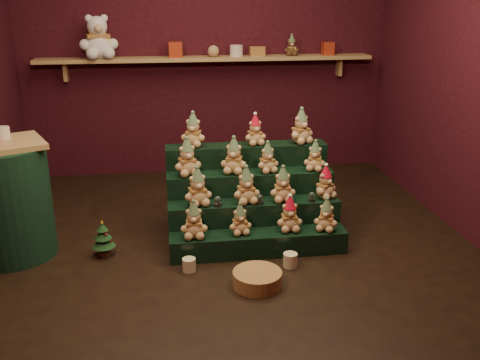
{
  "coord_description": "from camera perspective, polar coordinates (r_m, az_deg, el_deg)",
  "views": [
    {
      "loc": [
        -0.46,
        -3.98,
        1.95
      ],
      "look_at": [
        0.13,
        0.25,
        0.47
      ],
      "focal_mm": 40.0,
      "sensor_mm": 36.0,
      "label": 1
    }
  ],
  "objects": [
    {
      "name": "ground",
      "position": [
        4.46,
        -1.24,
        -6.8
      ],
      "size": [
        4.0,
        4.0,
        0.0
      ],
      "primitive_type": "plane",
      "color": "black",
      "rests_on": "ground"
    },
    {
      "name": "back_wall",
      "position": [
        6.07,
        -3.68,
        13.93
      ],
      "size": [
        4.0,
        0.1,
        2.8
      ],
      "primitive_type": "cube",
      "color": "black",
      "rests_on": "ground"
    },
    {
      "name": "front_wall",
      "position": [
        2.06,
        5.22,
        3.57
      ],
      "size": [
        4.0,
        0.1,
        2.8
      ],
      "primitive_type": "cube",
      "color": "black",
      "rests_on": "ground"
    },
    {
      "name": "back_shelf",
      "position": [
        5.91,
        -3.52,
        12.75
      ],
      "size": [
        3.6,
        0.26,
        0.24
      ],
      "color": "tan",
      "rests_on": "ground"
    },
    {
      "name": "riser_tier_front",
      "position": [
        4.26,
        1.98,
        -6.76
      ],
      "size": [
        1.4,
        0.22,
        0.18
      ],
      "primitive_type": "cube",
      "color": "black",
      "rests_on": "ground"
    },
    {
      "name": "riser_tier_midfront",
      "position": [
        4.42,
        1.51,
        -4.48
      ],
      "size": [
        1.4,
        0.22,
        0.36
      ],
      "primitive_type": "cube",
      "color": "black",
      "rests_on": "ground"
    },
    {
      "name": "riser_tier_midback",
      "position": [
        4.58,
        1.07,
        -2.35
      ],
      "size": [
        1.4,
        0.22,
        0.54
      ],
      "primitive_type": "cube",
      "color": "black",
      "rests_on": "ground"
    },
    {
      "name": "riser_tier_back",
      "position": [
        4.75,
        0.66,
        -0.38
      ],
      "size": [
        1.4,
        0.22,
        0.72
      ],
      "primitive_type": "cube",
      "color": "black",
      "rests_on": "ground"
    },
    {
      "name": "teddy_0",
      "position": [
        4.1,
        -4.95,
        -4.23
      ],
      "size": [
        0.22,
        0.2,
        0.29
      ],
      "primitive_type": null,
      "rotation": [
        0.0,
        0.0,
        -0.05
      ],
      "color": "tan",
      "rests_on": "riser_tier_front"
    },
    {
      "name": "teddy_1",
      "position": [
        4.16,
        -0.0,
        -4.16
      ],
      "size": [
        0.2,
        0.18,
        0.25
      ],
      "primitive_type": null,
      "rotation": [
        0.0,
        0.0,
        0.14
      ],
      "color": "tan",
      "rests_on": "riser_tier_front"
    },
    {
      "name": "teddy_2",
      "position": [
        4.23,
        5.31,
        -3.61
      ],
      "size": [
        0.21,
        0.19,
        0.28
      ],
      "primitive_type": null,
      "rotation": [
        0.0,
        0.0,
        -0.02
      ],
      "color": "tan",
      "rests_on": "riser_tier_front"
    },
    {
      "name": "teddy_3",
      "position": [
        4.27,
        9.2,
        -3.67
      ],
      "size": [
        0.24,
        0.23,
        0.26
      ],
      "primitive_type": null,
      "rotation": [
        0.0,
        0.0,
        -0.46
      ],
      "color": "tan",
      "rests_on": "riser_tier_front"
    },
    {
      "name": "teddy_4",
      "position": [
        4.23,
        -4.56,
        -0.71
      ],
      "size": [
        0.26,
        0.24,
        0.31
      ],
      "primitive_type": null,
      "rotation": [
        0.0,
        0.0,
        0.22
      ],
      "color": "tan",
      "rests_on": "riser_tier_midfront"
    },
    {
      "name": "teddy_5",
      "position": [
        4.27,
        0.67,
        -0.54
      ],
      "size": [
        0.24,
        0.23,
        0.3
      ],
      "primitive_type": null,
      "rotation": [
        0.0,
        0.0,
        0.16
      ],
      "color": "tan",
      "rests_on": "riser_tier_midfront"
    },
    {
      "name": "teddy_6",
      "position": [
        4.32,
        4.58,
        -0.44
      ],
      "size": [
        0.21,
        0.19,
        0.29
      ],
      "primitive_type": null,
      "rotation": [
        0.0,
        0.0,
        -0.02
      ],
      "color": "tan",
      "rests_on": "riser_tier_midfront"
    },
    {
      "name": "teddy_7",
      "position": [
        4.44,
        9.09,
        -0.22
      ],
      "size": [
        0.26,
        0.25,
        0.27
      ],
      "primitive_type": null,
      "rotation": [
        0.0,
        0.0,
        0.54
      ],
      "color": "tan",
      "rests_on": "riser_tier_midfront"
    },
    {
      "name": "teddy_8",
      "position": [
        4.39,
        -5.66,
        2.47
      ],
      "size": [
        0.27,
        0.25,
        0.31
      ],
      "primitive_type": null,
      "rotation": [
        0.0,
        0.0,
        0.26
      ],
      "color": "tan",
      "rests_on": "riser_tier_midback"
    },
    {
      "name": "teddy_9",
      "position": [
        4.43,
        -0.65,
        2.64
      ],
      "size": [
        0.26,
        0.25,
        0.3
      ],
      "primitive_type": null,
      "rotation": [
        0.0,
        0.0,
        -0.28
      ],
      "color": "tan",
      "rests_on": "riser_tier_midback"
    },
    {
      "name": "teddy_10",
      "position": [
        4.46,
        2.96,
        2.44
      ],
      "size": [
        0.22,
        0.21,
        0.26
      ],
      "primitive_type": null,
      "rotation": [
        0.0,
        0.0,
        0.27
      ],
      "color": "tan",
      "rests_on": "riser_tier_midback"
    },
    {
      "name": "teddy_11",
      "position": [
        4.55,
        8.01,
        2.58
      ],
      "size": [
        0.23,
        0.22,
        0.25
      ],
      "primitive_type": null,
      "rotation": [
        0.0,
        0.0,
        -0.36
      ],
      "color": "tan",
      "rests_on": "riser_tier_midback"
    },
    {
      "name": "teddy_12",
      "position": [
        4.58,
        -5.02,
        5.39
      ],
      "size": [
        0.25,
        0.24,
        0.29
      ],
      "primitive_type": null,
      "rotation": [
        0.0,
        0.0,
        -0.28
      ],
      "color": "tan",
      "rests_on": "riser_tier_back"
    },
    {
      "name": "teddy_13",
      "position": [
        4.62,
        1.62,
        5.36
      ],
      "size": [
        0.21,
        0.2,
        0.26
      ],
      "primitive_type": null,
      "rotation": [
        0.0,
        0.0,
        0.18
      ],
      "color": "tan",
      "rests_on": "riser_tier_back"
    },
    {
      "name": "teddy_14",
      "position": [
        4.69,
        6.54,
        5.74
      ],
      "size": [
        0.28,
        0.27,
        0.3
      ],
      "primitive_type": null,
      "rotation": [
        0.0,
        0.0,
        0.42
      ],
      "color": "tan",
      "rests_on": "riser_tier_back"
    },
    {
      "name": "snow_globe_a",
      "position": [
        4.24,
        -2.4,
        -2.27
      ],
      "size": [
        0.06,
        0.06,
        0.08
      ],
      "color": "black",
      "rests_on": "riser_tier_midfront"
    },
    {
      "name": "snow_globe_b",
      "position": [
        4.28,
        2.12,
        -2.04
      ],
      "size": [
        0.06,
        0.06,
        0.08
      ],
      "color": "black",
      "rests_on": "riser_tier_midfront"
    },
    {
      "name": "snow_globe_c",
      "position": [
        4.37,
        7.66,
        -1.77
      ],
      "size": [
        0.06,
        0.06,
        0.08
      ],
      "color": "black",
      "rests_on": "riser_tier_midfront"
    },
    {
      "name": "side_table",
      "position": [
        4.47,
        -23.49,
        -2.03
      ],
      "size": [
        0.75,
        0.7,
        0.92
      ],
      "rotation": [
        0.0,
        0.0,
        0.42
      ],
      "color": "tan",
      "rests_on": "ground"
    },
    {
      "name": "table_ornament",
      "position": [
        4.42,
        -24.03,
        4.61
      ],
      "size": [
        0.11,
        0.11,
        0.09
      ],
      "primitive_type": "cylinder",
      "color": "beige",
      "rests_on": "side_table"
    },
    {
      "name": "mini_christmas_tree",
      "position": [
        4.33,
        -14.38,
        -6.05
      ],
      "size": [
        0.18,
        0.18,
        0.31
      ],
      "rotation": [
        0.0,
        0.0,
        0.17
      ],
      "color": "#472D19",
      "rests_on": "ground"
    },
    {
      "name": "mug_left",
      "position": [
        4.04,
        -5.45,
        -8.99
      ],
      "size": [
        0.1,
        0.1,
        0.1
      ],
      "primitive_type": "cylinder",
      "color": "beige",
      "rests_on": "ground"
    },
    {
      "name": "mug_right",
      "position": [
        4.1,
        5.38,
        -8.5
      ],
      "size": [
        0.11,
        0.11,
        0.11
      ],
      "primitive_type": "cylinder",
      "color": "beige",
      "rests_on": "ground"
    },
    {
      "name": "wicker_basket",
      "position": [
        3.83,
        1.86,
        -10.49
      ],
      "size": [
        0.36,
        0.36,
        0.11
      ],
      "primitive_type": "cylinder",
      "rotation": [
        0.0,
        0.0,
        -0.02
      ],
      "color": "#AC8645",
      "rests_on": "ground"
    },
    {
      "name": "white_bear",
      "position": [
        5.87,
        -14.97,
        15.09
      ],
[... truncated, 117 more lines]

